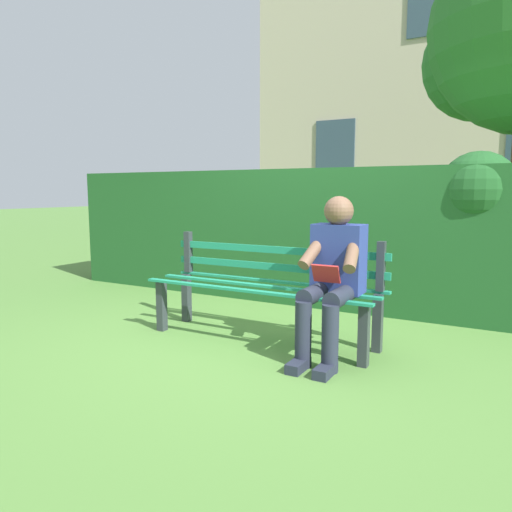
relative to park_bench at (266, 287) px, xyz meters
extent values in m
plane|color=#517F38|center=(0.00, 0.07, -0.44)|extent=(60.00, 60.00, 0.00)
cube|color=#2D3338|center=(-0.92, 0.25, -0.21)|extent=(0.07, 0.07, 0.45)
cube|color=#2D3338|center=(0.92, 0.25, -0.21)|extent=(0.07, 0.07, 0.45)
cube|color=#2D3338|center=(-0.92, -0.11, -0.21)|extent=(0.07, 0.07, 0.45)
cube|color=#2D3338|center=(0.92, -0.11, -0.21)|extent=(0.07, 0.07, 0.45)
cube|color=#1E8460|center=(0.00, -0.16, 0.02)|extent=(2.00, 0.06, 0.02)
cube|color=#1E8460|center=(0.00, 0.07, 0.02)|extent=(2.00, 0.06, 0.02)
cube|color=#1E8460|center=(0.00, 0.30, 0.02)|extent=(2.00, 0.06, 0.02)
cube|color=#2D3338|center=(-0.92, -0.15, 0.23)|extent=(0.06, 0.06, 0.39)
cube|color=#2D3338|center=(0.92, -0.15, 0.23)|extent=(0.06, 0.06, 0.39)
cube|color=#1E8460|center=(0.00, -0.15, 0.15)|extent=(2.00, 0.02, 0.06)
cube|color=#1E8460|center=(0.00, -0.15, 0.30)|extent=(2.00, 0.02, 0.06)
cube|color=navy|center=(-0.65, 0.05, 0.29)|extent=(0.38, 0.22, 0.52)
sphere|color=brown|center=(-0.65, 0.07, 0.65)|extent=(0.22, 0.22, 0.22)
cylinder|color=#232838|center=(-0.75, 0.26, 0.05)|extent=(0.13, 0.42, 0.13)
cylinder|color=#232838|center=(-0.55, 0.26, 0.05)|extent=(0.13, 0.42, 0.13)
cylinder|color=#232838|center=(-0.75, 0.47, -0.20)|extent=(0.12, 0.12, 0.47)
cylinder|color=#232838|center=(-0.55, 0.47, -0.20)|extent=(0.12, 0.12, 0.47)
cube|color=#232838|center=(-0.75, 0.55, -0.40)|extent=(0.10, 0.24, 0.07)
cube|color=#232838|center=(-0.55, 0.55, -0.40)|extent=(0.10, 0.24, 0.07)
cylinder|color=brown|center=(-0.80, 0.19, 0.36)|extent=(0.14, 0.32, 0.26)
cylinder|color=brown|center=(-0.50, 0.19, 0.36)|extent=(0.14, 0.32, 0.26)
cube|color=#B22626|center=(-0.65, 0.31, 0.22)|extent=(0.20, 0.07, 0.13)
cube|color=#1E5123|center=(0.36, -1.56, 0.30)|extent=(6.06, 0.79, 1.48)
sphere|color=#1E5123|center=(-1.46, -1.44, 0.81)|extent=(0.71, 0.71, 0.71)
sphere|color=#1E5123|center=(1.87, -1.64, 0.74)|extent=(0.63, 0.63, 0.63)
sphere|color=#2D702D|center=(-1.30, -2.85, 2.27)|extent=(1.32, 1.32, 1.32)
cube|color=#BCAD93|center=(0.03, -8.54, 3.50)|extent=(7.68, 3.23, 7.88)
cube|color=#334756|center=(1.95, -6.91, 1.77)|extent=(0.90, 0.04, 1.20)
cube|color=#334756|center=(0.03, -6.91, 4.44)|extent=(0.90, 0.04, 1.20)
camera|label=1|loc=(-1.87, 3.51, 0.80)|focal=33.84mm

